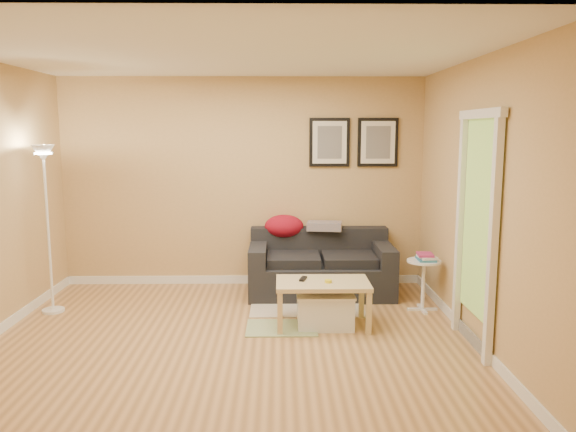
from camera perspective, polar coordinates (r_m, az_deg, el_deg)
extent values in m
plane|color=tan|center=(5.44, -5.82, -12.41)|extent=(4.50, 4.50, 0.00)
plane|color=white|center=(5.11, -6.28, 15.92)|extent=(4.50, 4.50, 0.00)
plane|color=tan|center=(7.10, -4.58, 3.39)|extent=(4.50, 0.00, 4.50)
plane|color=tan|center=(3.15, -9.31, -3.36)|extent=(4.50, 0.00, 4.50)
plane|color=tan|center=(5.40, 18.50, 1.30)|extent=(0.00, 4.00, 4.00)
cube|color=white|center=(7.31, -4.47, -6.42)|extent=(4.50, 0.02, 0.10)
cube|color=white|center=(5.68, 17.79, -11.30)|extent=(0.02, 4.00, 0.10)
cube|color=beige|center=(6.41, 1.91, -8.99)|extent=(1.25, 0.85, 0.01)
cube|color=#668C4C|center=(5.71, -0.65, -11.23)|extent=(0.70, 0.50, 0.01)
cube|color=black|center=(5.70, 1.54, -6.35)|extent=(0.09, 0.17, 0.02)
cylinder|color=yellow|center=(5.60, 4.09, -6.59)|extent=(0.07, 0.07, 0.03)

